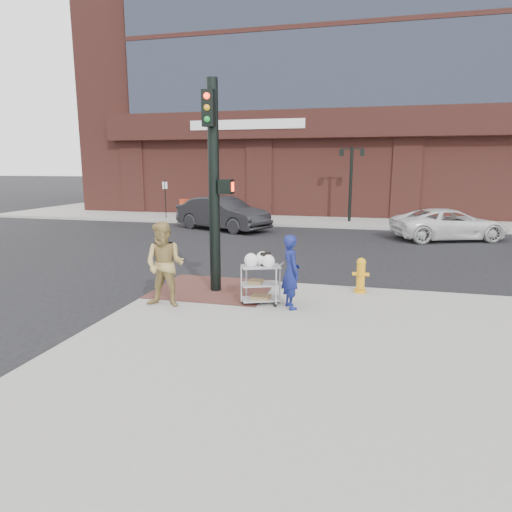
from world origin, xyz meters
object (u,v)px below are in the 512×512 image
(minivan_white, at_px, (449,224))
(fire_hydrant, at_px, (361,275))
(lamp_post, at_px, (351,176))
(utility_cart, at_px, (261,281))
(woman_blue, at_px, (291,272))
(pedestrian_tan, at_px, (165,265))
(sedan_dark, at_px, (223,213))
(traffic_signal_pole, at_px, (214,181))

(minivan_white, distance_m, fire_hydrant, 10.69)
(lamp_post, bearing_deg, utility_cart, -94.16)
(woman_blue, relative_size, utility_cart, 1.38)
(pedestrian_tan, height_order, sedan_dark, pedestrian_tan)
(minivan_white, height_order, fire_hydrant, minivan_white)
(sedan_dark, bearing_deg, fire_hydrant, -122.17)
(traffic_signal_pole, distance_m, minivan_white, 13.03)
(traffic_signal_pole, height_order, pedestrian_tan, traffic_signal_pole)
(pedestrian_tan, height_order, fire_hydrant, pedestrian_tan)
(pedestrian_tan, height_order, utility_cart, pedestrian_tan)
(traffic_signal_pole, height_order, fire_hydrant, traffic_signal_pole)
(traffic_signal_pole, relative_size, woman_blue, 3.11)
(lamp_post, distance_m, traffic_signal_pole, 15.43)
(minivan_white, relative_size, fire_hydrant, 5.62)
(lamp_post, bearing_deg, sedan_dark, -147.14)
(minivan_white, xyz_separation_m, fire_hydrant, (-3.49, -10.10, -0.08))
(minivan_white, bearing_deg, pedestrian_tan, 127.78)
(lamp_post, relative_size, minivan_white, 0.82)
(woman_blue, bearing_deg, fire_hydrant, -71.44)
(pedestrian_tan, distance_m, sedan_dark, 13.09)
(traffic_signal_pole, xyz_separation_m, utility_cart, (1.32, -0.75, -2.15))
(traffic_signal_pole, bearing_deg, sedan_dark, 107.47)
(woman_blue, bearing_deg, sedan_dark, -5.19)
(traffic_signal_pole, height_order, woman_blue, traffic_signal_pole)
(traffic_signal_pole, relative_size, sedan_dark, 0.99)
(woman_blue, xyz_separation_m, sedan_dark, (-5.58, 12.23, -0.13))
(utility_cart, bearing_deg, traffic_signal_pole, 150.18)
(pedestrian_tan, xyz_separation_m, minivan_white, (7.61, 12.25, -0.41))
(traffic_signal_pole, height_order, minivan_white, traffic_signal_pole)
(traffic_signal_pole, xyz_separation_m, pedestrian_tan, (-0.67, -1.44, -1.75))
(lamp_post, distance_m, minivan_white, 6.57)
(minivan_white, relative_size, utility_cart, 4.16)
(sedan_dark, height_order, minivan_white, sedan_dark)
(lamp_post, relative_size, pedestrian_tan, 2.15)
(sedan_dark, relative_size, minivan_white, 1.04)
(woman_blue, bearing_deg, minivan_white, -52.52)
(sedan_dark, height_order, fire_hydrant, sedan_dark)
(traffic_signal_pole, xyz_separation_m, woman_blue, (2.01, -0.90, -1.88))
(sedan_dark, bearing_deg, pedestrian_tan, -142.83)
(fire_hydrant, bearing_deg, minivan_white, 70.95)
(lamp_post, height_order, fire_hydrant, lamp_post)
(traffic_signal_pole, relative_size, fire_hydrant, 5.79)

